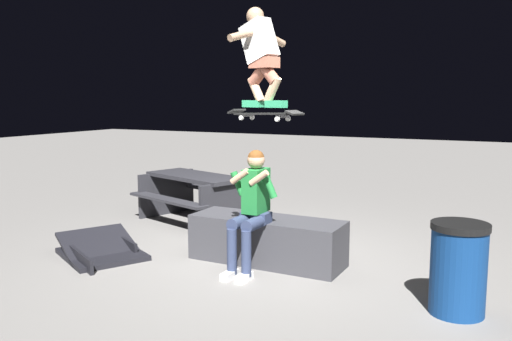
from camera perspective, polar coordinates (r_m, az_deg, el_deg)
name	(u,v)px	position (r m, az deg, el deg)	size (l,w,h in m)	color
ground_plane	(263,260)	(6.59, 0.76, -9.53)	(40.00, 40.00, 0.00)	slate
ledge_box_main	(267,240)	(6.42, 1.16, -7.46)	(1.85, 0.61, 0.54)	#38383D
person_sitting_on_ledge	(251,204)	(5.99, -0.49, -3.59)	(0.59, 0.75, 1.38)	#2D3856
skateboard	(264,114)	(6.09, 0.87, 6.07)	(1.03, 0.50, 0.13)	black
skater_airborne	(261,53)	(6.14, 0.49, 12.50)	(0.64, 0.87, 1.12)	#2D9E66
kicker_ramp	(102,252)	(6.97, -16.14, -8.36)	(1.31, 1.25, 0.35)	black
picnic_table_back	(196,190)	(8.53, -6.47, -2.11)	(2.03, 1.80, 0.75)	#28282D
trash_bin	(458,268)	(5.25, 20.81, -9.75)	(0.52, 0.52, 0.85)	navy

